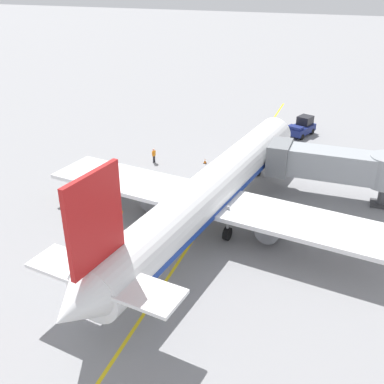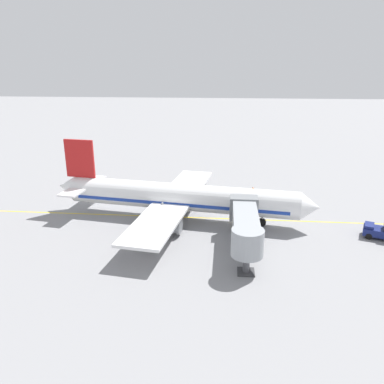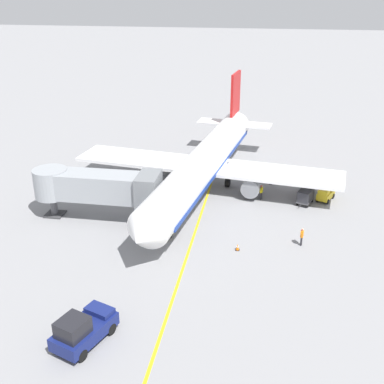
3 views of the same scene
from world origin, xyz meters
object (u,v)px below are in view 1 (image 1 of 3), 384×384
baggage_tug_lead (83,190)px  ground_crew_marshaller (151,195)px  jet_bridge (334,164)px  pushback_tractor (302,127)px  safety_cone_nose_left (205,161)px  ground_crew_wing_walker (154,155)px  ground_crew_loader (120,214)px  baggage_cart_second_in_train (89,200)px  baggage_cart_front (109,186)px  parked_airliner (212,191)px

baggage_tug_lead → ground_crew_marshaller: (6.80, 0.95, 0.24)m
jet_bridge → pushback_tractor: bearing=106.3°
baggage_tug_lead → safety_cone_nose_left: 14.70m
jet_bridge → safety_cone_nose_left: 14.92m
ground_crew_wing_walker → ground_crew_loader: (2.90, -13.64, 0.00)m
safety_cone_nose_left → ground_crew_wing_walker: bearing=-162.1°
pushback_tractor → baggage_cart_second_in_train: pushback_tractor is taller
baggage_cart_second_in_train → ground_crew_wing_walker: 12.15m
ground_crew_wing_walker → safety_cone_nose_left: size_ratio=2.86×
baggage_cart_second_in_train → ground_crew_marshaller: bearing=29.6°
baggage_cart_front → safety_cone_nose_left: bearing=59.7°
pushback_tractor → safety_cone_nose_left: bearing=-123.6°
baggage_cart_front → ground_crew_loader: bearing=-52.2°
ground_crew_loader → baggage_cart_front: bearing=127.8°
baggage_cart_second_in_train → pushback_tractor: bearing=60.4°
baggage_cart_second_in_train → ground_crew_wing_walker: bearing=84.8°
parked_airliner → pushback_tractor: bearing=80.9°
jet_bridge → baggage_cart_front: 21.56m
baggage_tug_lead → ground_crew_marshaller: 6.87m
ground_crew_loader → jet_bridge: bearing=34.6°
pushback_tractor → baggage_cart_second_in_train: 31.51m
pushback_tractor → baggage_tug_lead: size_ratio=1.76×
baggage_tug_lead → ground_crew_loader: bearing=-30.4°
safety_cone_nose_left → ground_crew_marshaller: bearing=-98.5°
ground_crew_marshaller → baggage_cart_second_in_train: bearing=-150.4°
parked_airliner → ground_crew_loader: (-7.40, -2.80, -2.23)m
parked_airliner → pushback_tractor: 26.54m
baggage_cart_second_in_train → safety_cone_nose_left: 15.41m
safety_cone_nose_left → jet_bridge: bearing=-15.7°
baggage_cart_front → ground_crew_wing_walker: size_ratio=1.75×
safety_cone_nose_left → ground_crew_loader: bearing=-99.7°
jet_bridge → ground_crew_marshaller: size_ratio=7.40×
baggage_tug_lead → baggage_cart_second_in_train: size_ratio=0.94×
baggage_cart_front → baggage_cart_second_in_train: 3.16m
baggage_cart_front → baggage_cart_second_in_train: size_ratio=1.00×
ground_crew_loader → ground_crew_marshaller: same height
jet_bridge → pushback_tractor: 18.31m
baggage_cart_front → ground_crew_loader: 5.92m
pushback_tractor → safety_cone_nose_left: (-8.95, -13.49, -0.81)m
parked_airliner → pushback_tractor: size_ratio=7.62×
ground_crew_loader → ground_crew_marshaller: (0.99, 4.36, 0.00)m
jet_bridge → baggage_cart_front: jet_bridge is taller
parked_airliner → baggage_tug_lead: size_ratio=13.45×
baggage_tug_lead → ground_crew_wing_walker: size_ratio=1.64×
jet_bridge → pushback_tractor: (-5.09, 17.44, -2.35)m
baggage_cart_front → jet_bridge: bearing=18.5°
baggage_cart_front → safety_cone_nose_left: (6.27, 10.75, -0.66)m
ground_crew_marshaller → parked_airliner: bearing=-13.7°
pushback_tractor → safety_cone_nose_left: pushback_tractor is taller
ground_crew_wing_walker → safety_cone_nose_left: (5.54, 1.79, -0.66)m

